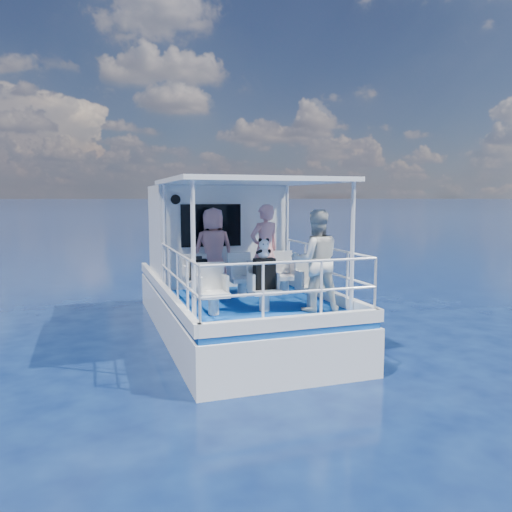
# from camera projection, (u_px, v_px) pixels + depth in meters

# --- Properties ---
(ground) EXTENTS (2000.00, 2000.00, 0.00)m
(ground) POSITION_uv_depth(u_px,v_px,m) (245.00, 344.00, 9.75)
(ground) COLOR #08143B
(ground) RESTS_ON ground
(hull) EXTENTS (3.00, 7.00, 1.60)m
(hull) POSITION_uv_depth(u_px,v_px,m) (231.00, 331.00, 10.69)
(hull) COLOR white
(hull) RESTS_ON ground
(deck) EXTENTS (2.90, 6.90, 0.10)m
(deck) POSITION_uv_depth(u_px,v_px,m) (231.00, 292.00, 10.59)
(deck) COLOR #0B3E98
(deck) RESTS_ON hull
(cabin) EXTENTS (2.85, 2.00, 2.20)m
(cabin) POSITION_uv_depth(u_px,v_px,m) (216.00, 234.00, 11.68)
(cabin) COLOR white
(cabin) RESTS_ON deck
(canopy) EXTENTS (3.00, 3.20, 0.08)m
(canopy) POSITION_uv_depth(u_px,v_px,m) (248.00, 181.00, 9.19)
(canopy) COLOR white
(canopy) RESTS_ON cabin
(canopy_posts) EXTENTS (2.77, 2.97, 2.20)m
(canopy_posts) POSITION_uv_depth(u_px,v_px,m) (249.00, 243.00, 9.28)
(canopy_posts) COLOR white
(canopy_posts) RESTS_ON deck
(railings) EXTENTS (2.84, 3.59, 1.00)m
(railings) POSITION_uv_depth(u_px,v_px,m) (255.00, 277.00, 9.04)
(railings) COLOR white
(railings) RESTS_ON deck
(seat_port_fwd) EXTENTS (0.48, 0.46, 0.38)m
(seat_port_fwd) POSITION_uv_depth(u_px,v_px,m) (197.00, 290.00, 9.52)
(seat_port_fwd) COLOR silver
(seat_port_fwd) RESTS_ON deck
(seat_center_fwd) EXTENTS (0.48, 0.46, 0.38)m
(seat_center_fwd) POSITION_uv_depth(u_px,v_px,m) (242.00, 287.00, 9.81)
(seat_center_fwd) COLOR silver
(seat_center_fwd) RESTS_ON deck
(seat_stbd_fwd) EXTENTS (0.48, 0.46, 0.38)m
(seat_stbd_fwd) POSITION_uv_depth(u_px,v_px,m) (285.00, 284.00, 10.09)
(seat_stbd_fwd) COLOR silver
(seat_stbd_fwd) RESTS_ON deck
(seat_port_aft) EXTENTS (0.48, 0.46, 0.38)m
(seat_port_aft) POSITION_uv_depth(u_px,v_px,m) (214.00, 303.00, 8.30)
(seat_port_aft) COLOR silver
(seat_port_aft) RESTS_ON deck
(seat_center_aft) EXTENTS (0.48, 0.46, 0.38)m
(seat_center_aft) POSITION_uv_depth(u_px,v_px,m) (264.00, 300.00, 8.59)
(seat_center_aft) COLOR silver
(seat_center_aft) RESTS_ON deck
(seat_stbd_aft) EXTENTS (0.48, 0.46, 0.38)m
(seat_stbd_aft) POSITION_uv_depth(u_px,v_px,m) (312.00, 296.00, 8.87)
(seat_stbd_aft) COLOR silver
(seat_stbd_aft) RESTS_ON deck
(passenger_port_fwd) EXTENTS (0.67, 0.49, 1.74)m
(passenger_port_fwd) POSITION_uv_depth(u_px,v_px,m) (213.00, 250.00, 10.29)
(passenger_port_fwd) COLOR tan
(passenger_port_fwd) RESTS_ON deck
(passenger_stbd_fwd) EXTENTS (0.74, 0.58, 1.81)m
(passenger_stbd_fwd) POSITION_uv_depth(u_px,v_px,m) (265.00, 249.00, 10.05)
(passenger_stbd_fwd) COLOR pink
(passenger_stbd_fwd) RESTS_ON deck
(passenger_stbd_aft) EXTENTS (0.96, 0.81, 1.74)m
(passenger_stbd_aft) POSITION_uv_depth(u_px,v_px,m) (316.00, 261.00, 8.49)
(passenger_stbd_aft) COLOR silver
(passenger_stbd_aft) RESTS_ON deck
(backpack_port) EXTENTS (0.30, 0.17, 0.39)m
(backpack_port) POSITION_uv_depth(u_px,v_px,m) (199.00, 270.00, 9.48)
(backpack_port) COLOR black
(backpack_port) RESTS_ON seat_port_fwd
(backpack_center) EXTENTS (0.35, 0.20, 0.53)m
(backpack_center) POSITION_uv_depth(u_px,v_px,m) (264.00, 274.00, 8.53)
(backpack_center) COLOR black
(backpack_center) RESTS_ON seat_center_aft
(compact_camera) EXTENTS (0.11, 0.06, 0.06)m
(compact_camera) POSITION_uv_depth(u_px,v_px,m) (199.00, 258.00, 9.44)
(compact_camera) COLOR black
(compact_camera) RESTS_ON backpack_port
(panda) EXTENTS (0.22, 0.19, 0.34)m
(panda) POSITION_uv_depth(u_px,v_px,m) (264.00, 248.00, 8.47)
(panda) COLOR white
(panda) RESTS_ON backpack_center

